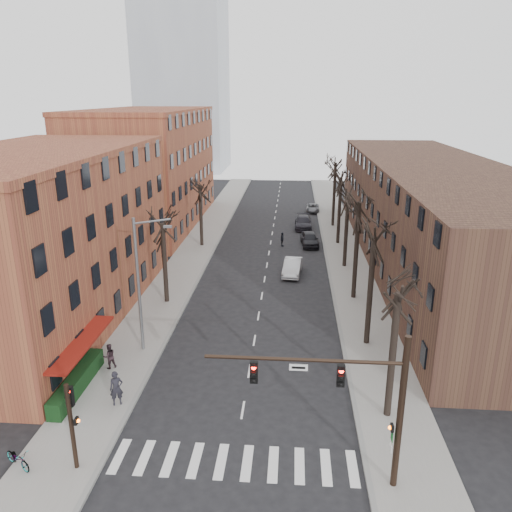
% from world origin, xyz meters
% --- Properties ---
extents(ground, '(160.00, 160.00, 0.00)m').
position_xyz_m(ground, '(0.00, 0.00, 0.00)').
color(ground, black).
rests_on(ground, ground).
extents(sidewalk_left, '(4.00, 90.00, 0.15)m').
position_xyz_m(sidewalk_left, '(-8.00, 35.00, 0.07)').
color(sidewalk_left, gray).
rests_on(sidewalk_left, ground).
extents(sidewalk_right, '(4.00, 90.00, 0.15)m').
position_xyz_m(sidewalk_right, '(8.00, 35.00, 0.07)').
color(sidewalk_right, gray).
rests_on(sidewalk_right, ground).
extents(building_left_near, '(12.00, 26.00, 12.00)m').
position_xyz_m(building_left_near, '(-16.00, 15.00, 6.00)').
color(building_left_near, brown).
rests_on(building_left_near, ground).
extents(building_left_far, '(12.00, 28.00, 14.00)m').
position_xyz_m(building_left_far, '(-16.00, 44.00, 7.00)').
color(building_left_far, brown).
rests_on(building_left_far, ground).
extents(building_right, '(12.00, 50.00, 10.00)m').
position_xyz_m(building_right, '(16.00, 30.00, 5.00)').
color(building_right, '#493022').
rests_on(building_right, ground).
extents(office_tower, '(18.00, 18.00, 60.00)m').
position_xyz_m(office_tower, '(-22.00, 95.00, 30.00)').
color(office_tower, '#B2B7BF').
rests_on(office_tower, ground).
extents(awning_left, '(1.20, 7.00, 0.15)m').
position_xyz_m(awning_left, '(-9.40, 6.00, 0.00)').
color(awning_left, maroon).
rests_on(awning_left, ground).
extents(hedge, '(0.80, 6.00, 1.00)m').
position_xyz_m(hedge, '(-9.50, 5.00, 0.65)').
color(hedge, '#123414').
rests_on(hedge, sidewalk_left).
extents(tree_right_a, '(5.20, 5.20, 10.00)m').
position_xyz_m(tree_right_a, '(7.60, 4.00, 0.00)').
color(tree_right_a, black).
rests_on(tree_right_a, ground).
extents(tree_right_b, '(5.20, 5.20, 10.80)m').
position_xyz_m(tree_right_b, '(7.60, 12.00, 0.00)').
color(tree_right_b, black).
rests_on(tree_right_b, ground).
extents(tree_right_c, '(5.20, 5.20, 11.60)m').
position_xyz_m(tree_right_c, '(7.60, 20.00, 0.00)').
color(tree_right_c, black).
rests_on(tree_right_c, ground).
extents(tree_right_d, '(5.20, 5.20, 10.00)m').
position_xyz_m(tree_right_d, '(7.60, 28.00, 0.00)').
color(tree_right_d, black).
rests_on(tree_right_d, ground).
extents(tree_right_e, '(5.20, 5.20, 10.80)m').
position_xyz_m(tree_right_e, '(7.60, 36.00, 0.00)').
color(tree_right_e, black).
rests_on(tree_right_e, ground).
extents(tree_right_f, '(5.20, 5.20, 11.60)m').
position_xyz_m(tree_right_f, '(7.60, 44.00, 0.00)').
color(tree_right_f, black).
rests_on(tree_right_f, ground).
extents(tree_left_a, '(5.20, 5.20, 9.50)m').
position_xyz_m(tree_left_a, '(-7.60, 18.00, 0.00)').
color(tree_left_a, black).
rests_on(tree_left_a, ground).
extents(tree_left_b, '(5.20, 5.20, 9.50)m').
position_xyz_m(tree_left_b, '(-7.60, 34.00, 0.00)').
color(tree_left_b, black).
rests_on(tree_left_b, ground).
extents(signal_mast_arm, '(8.14, 0.30, 7.20)m').
position_xyz_m(signal_mast_arm, '(5.45, -1.00, 4.40)').
color(signal_mast_arm, black).
rests_on(signal_mast_arm, ground).
extents(signal_pole_left, '(0.47, 0.44, 4.40)m').
position_xyz_m(signal_pole_left, '(-6.99, -0.95, 2.61)').
color(signal_pole_left, black).
rests_on(signal_pole_left, ground).
extents(streetlight, '(2.45, 0.22, 9.03)m').
position_xyz_m(streetlight, '(-7.03, 10.00, 5.01)').
color(streetlight, slate).
rests_on(streetlight, ground).
extents(silver_sedan, '(1.97, 4.58, 1.47)m').
position_xyz_m(silver_sedan, '(2.53, 25.52, 0.73)').
color(silver_sedan, silver).
rests_on(silver_sedan, ground).
extents(parked_car_near, '(2.19, 4.63, 1.53)m').
position_xyz_m(parked_car_near, '(4.39, 35.14, 0.76)').
color(parked_car_near, black).
rests_on(parked_car_near, ground).
extents(parked_car_mid, '(2.11, 5.15, 1.49)m').
position_xyz_m(parked_car_mid, '(3.80, 42.81, 0.75)').
color(parked_car_mid, black).
rests_on(parked_car_mid, ground).
extents(parked_car_far, '(2.02, 4.09, 1.12)m').
position_xyz_m(parked_car_far, '(5.30, 52.34, 0.56)').
color(parked_car_far, slate).
rests_on(parked_car_far, ground).
extents(pedestrian_a, '(0.84, 0.71, 1.94)m').
position_xyz_m(pedestrian_a, '(-6.79, 3.83, 1.12)').
color(pedestrian_a, black).
rests_on(pedestrian_a, sidewalk_left).
extents(pedestrian_b, '(0.98, 0.95, 1.59)m').
position_xyz_m(pedestrian_b, '(-8.52, 7.48, 0.95)').
color(pedestrian_b, black).
rests_on(pedestrian_b, sidewalk_left).
extents(pedestrian_crossing, '(0.52, 0.97, 1.58)m').
position_xyz_m(pedestrian_crossing, '(1.34, 34.66, 0.79)').
color(pedestrian_crossing, black).
rests_on(pedestrian_crossing, ground).
extents(bicycle, '(1.78, 1.37, 0.90)m').
position_xyz_m(bicycle, '(-9.60, -1.18, 0.60)').
color(bicycle, gray).
rests_on(bicycle, sidewalk_left).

